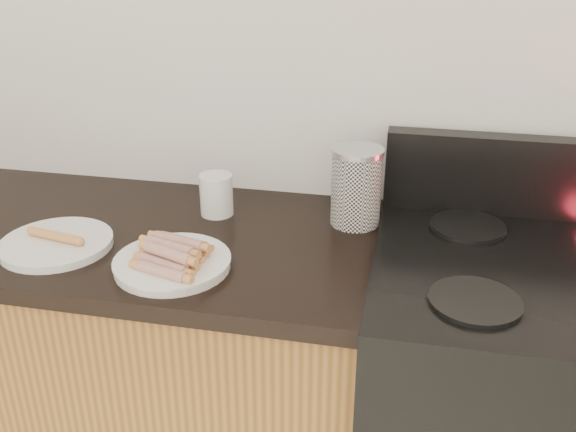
% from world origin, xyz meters
% --- Properties ---
extents(wall_back, '(4.00, 0.04, 2.60)m').
position_xyz_m(wall_back, '(0.00, 2.00, 1.30)').
color(wall_back, silver).
rests_on(wall_back, ground).
extents(stove_panel, '(0.76, 0.06, 0.20)m').
position_xyz_m(stove_panel, '(0.78, 1.96, 1.01)').
color(stove_panel, black).
rests_on(stove_panel, stove).
extents(burner_near_left, '(0.18, 0.18, 0.01)m').
position_xyz_m(burner_near_left, '(0.61, 1.51, 0.92)').
color(burner_near_left, black).
rests_on(burner_near_left, stove).
extents(burner_far_left, '(0.18, 0.18, 0.01)m').
position_xyz_m(burner_far_left, '(0.61, 1.84, 0.92)').
color(burner_far_left, black).
rests_on(burner_far_left, stove).
extents(main_plate, '(0.30, 0.30, 0.02)m').
position_xyz_m(main_plate, '(-0.02, 1.53, 0.91)').
color(main_plate, white).
rests_on(main_plate, counter_slab).
extents(side_plate, '(0.26, 0.26, 0.02)m').
position_xyz_m(side_plate, '(-0.32, 1.57, 0.91)').
color(side_plate, white).
rests_on(side_plate, counter_slab).
extents(hotdog_pile, '(0.12, 0.20, 0.05)m').
position_xyz_m(hotdog_pile, '(-0.02, 1.53, 0.94)').
color(hotdog_pile, maroon).
rests_on(hotdog_pile, main_plate).
extents(plain_sausages, '(0.14, 0.05, 0.02)m').
position_xyz_m(plain_sausages, '(-0.32, 1.57, 0.93)').
color(plain_sausages, orange).
rests_on(plain_sausages, side_plate).
extents(canister, '(0.13, 0.13, 0.19)m').
position_xyz_m(canister, '(0.34, 1.84, 1.00)').
color(canister, white).
rests_on(canister, counter_slab).
extents(mug, '(0.10, 0.10, 0.11)m').
position_xyz_m(mug, '(-0.01, 1.82, 0.95)').
color(mug, white).
rests_on(mug, counter_slab).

